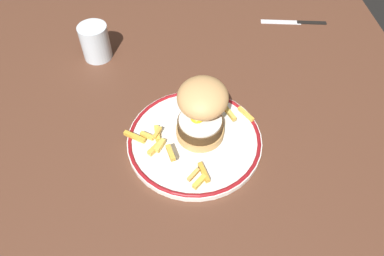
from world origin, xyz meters
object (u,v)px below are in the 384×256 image
dinner_plate (192,140)px  knife (297,22)px  burger (199,111)px  water_glass (94,44)px

dinner_plate → knife: 50.87cm
burger → knife: 49.17cm
dinner_plate → burger: size_ratio=2.20×
burger → water_glass: 36.15cm
burger → water_glass: bearing=130.8°
dinner_plate → burger: bearing=49.4°
burger → knife: (30.65, 37.76, -7.26)cm
dinner_plate → knife: bearing=50.9°
water_glass → knife: (54.14, 10.52, -3.64)cm
water_glass → burger: bearing=-49.2°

